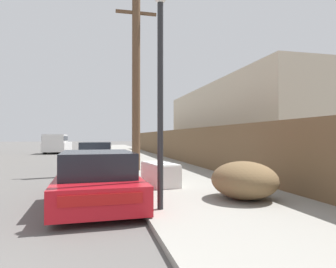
{
  "coord_description": "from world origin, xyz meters",
  "views": [
    {
      "loc": [
        2.3,
        -2.06,
        1.58
      ],
      "look_at": [
        4.86,
        8.67,
        1.69
      ],
      "focal_mm": 32.0,
      "sensor_mm": 36.0,
      "label": 1
    }
  ],
  "objects": [
    {
      "name": "utility_pole",
      "position": [
        3.99,
        11.09,
        4.07
      ],
      "size": [
        1.8,
        0.36,
        7.74
      ],
      "color": "brown",
      "rests_on": "sidewalk_curb"
    },
    {
      "name": "car_parked_mid",
      "position": [
        2.28,
        14.03,
        0.62
      ],
      "size": [
        2.01,
        4.47,
        1.32
      ],
      "rotation": [
        0.0,
        0.0,
        -0.06
      ],
      "color": "silver",
      "rests_on": "ground"
    },
    {
      "name": "building_right_house",
      "position": [
        12.37,
        16.9,
        2.52
      ],
      "size": [
        6.0,
        16.77,
        5.05
      ],
      "primitive_type": "cube",
      "color": "beige",
      "rests_on": "ground"
    },
    {
      "name": "sidewalk_curb",
      "position": [
        5.3,
        23.5,
        0.06
      ],
      "size": [
        4.2,
        63.0,
        0.12
      ],
      "primitive_type": "cube",
      "color": "gray",
      "rests_on": "ground"
    },
    {
      "name": "parked_sports_car_red",
      "position": [
        2.3,
        5.4,
        0.57
      ],
      "size": [
        1.99,
        4.77,
        1.24
      ],
      "rotation": [
        0.0,
        0.0,
        0.04
      ],
      "color": "red",
      "rests_on": "ground"
    },
    {
      "name": "pickup_truck",
      "position": [
        -1.47,
        28.79,
        0.91
      ],
      "size": [
        2.29,
        5.49,
        1.83
      ],
      "rotation": [
        0.0,
        0.0,
        3.09
      ],
      "color": "silver",
      "rests_on": "ground"
    },
    {
      "name": "brush_pile",
      "position": [
        5.69,
        4.4,
        0.56
      ],
      "size": [
        1.52,
        1.71,
        0.89
      ],
      "color": "brown",
      "rests_on": "sidewalk_curb"
    },
    {
      "name": "street_lamp",
      "position": [
        3.55,
        3.88,
        2.72
      ],
      "size": [
        0.26,
        0.26,
        4.45
      ],
      "color": "#232326",
      "rests_on": "sidewalk_curb"
    },
    {
      "name": "discarded_fridge",
      "position": [
        4.18,
        6.87,
        0.46
      ],
      "size": [
        0.94,
        1.76,
        0.7
      ],
      "rotation": [
        0.0,
        0.0,
        0.12
      ],
      "color": "silver",
      "rests_on": "sidewalk_curb"
    },
    {
      "name": "wooden_fence",
      "position": [
        7.25,
        17.22,
        1.08
      ],
      "size": [
        0.08,
        38.34,
        1.93
      ],
      "primitive_type": "cube",
      "color": "brown",
      "rests_on": "sidewalk_curb"
    }
  ]
}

